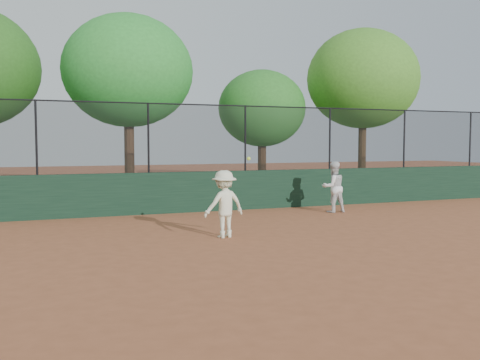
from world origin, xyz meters
name	(u,v)px	position (x,y,z in m)	size (l,w,h in m)	color
ground	(244,252)	(0.00, 0.00, 0.00)	(80.00, 80.00, 0.00)	#A35734
back_wall	(166,193)	(0.00, 6.00, 0.60)	(26.00, 0.20, 1.20)	#163220
grass_strip	(129,195)	(0.00, 12.00, 0.00)	(36.00, 12.00, 0.01)	#2C571B
player_second	(333,187)	(4.65, 4.37, 0.75)	(0.73, 0.57, 1.50)	white
player_main	(224,204)	(0.20, 1.62, 0.73)	(1.03, 0.78, 1.76)	#E8EAC6
fence_assembly	(165,137)	(-0.03, 6.00, 2.24)	(26.00, 0.06, 2.00)	black
tree_2	(128,71)	(-0.27, 10.35, 4.63)	(4.68, 4.26, 6.66)	#462C19
tree_3	(262,109)	(5.72, 11.89, 3.52)	(3.81, 3.46, 5.18)	#3D2514
tree_4	(363,79)	(10.30, 11.09, 4.89)	(5.11, 4.65, 7.11)	#462E19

